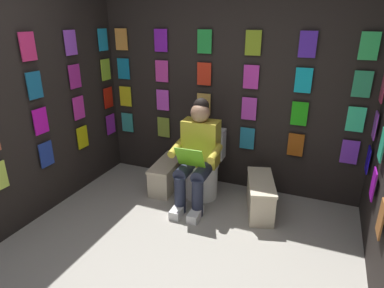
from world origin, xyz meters
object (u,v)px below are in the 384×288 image
(toilet, at_px, (204,168))
(comic_longbox_far, at_px, (260,196))
(person_reading, at_px, (197,154))
(comic_longbox_near, at_px, (167,174))

(toilet, relative_size, comic_longbox_far, 1.08)
(person_reading, relative_size, comic_longbox_near, 1.70)
(toilet, bearing_deg, person_reading, 89.77)
(person_reading, xyz_separation_m, comic_longbox_near, (0.47, -0.19, -0.43))
(comic_longbox_far, bearing_deg, toilet, -28.22)
(comic_longbox_near, bearing_deg, comic_longbox_far, 169.41)
(toilet, height_order, person_reading, person_reading)
(person_reading, bearing_deg, comic_longbox_near, -24.00)
(person_reading, bearing_deg, comic_longbox_far, -175.82)
(person_reading, distance_m, comic_longbox_far, 0.82)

